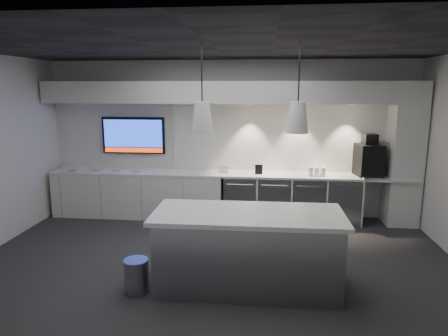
# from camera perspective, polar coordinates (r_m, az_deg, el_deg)

# --- Properties ---
(floor) EXTENTS (7.00, 7.00, 0.00)m
(floor) POSITION_cam_1_polar(r_m,az_deg,el_deg) (5.80, -1.54, -14.01)
(floor) COLOR #2B2B2E
(floor) RESTS_ON ground
(ceiling) EXTENTS (7.00, 7.00, 0.00)m
(ceiling) POSITION_cam_1_polar(r_m,az_deg,el_deg) (5.26, -1.72, 17.00)
(ceiling) COLOR black
(ceiling) RESTS_ON wall_back
(wall_back) EXTENTS (7.00, 0.00, 7.00)m
(wall_back) POSITION_cam_1_polar(r_m,az_deg,el_deg) (7.78, 0.77, 4.13)
(wall_back) COLOR silver
(wall_back) RESTS_ON floor
(wall_front) EXTENTS (7.00, 0.00, 7.00)m
(wall_front) POSITION_cam_1_polar(r_m,az_deg,el_deg) (2.95, -8.02, -8.32)
(wall_front) COLOR silver
(wall_front) RESTS_ON floor
(back_counter) EXTENTS (6.80, 0.65, 0.04)m
(back_counter) POSITION_cam_1_polar(r_m,az_deg,el_deg) (7.57, 0.54, -0.84)
(back_counter) COLOR white
(back_counter) RESTS_ON left_base_cabinets
(left_base_cabinets) EXTENTS (3.30, 0.63, 0.86)m
(left_base_cabinets) POSITION_cam_1_polar(r_m,az_deg,el_deg) (8.02, -12.04, -3.69)
(left_base_cabinets) COLOR white
(left_base_cabinets) RESTS_ON floor
(fridge_unit_a) EXTENTS (0.60, 0.61, 0.85)m
(fridge_unit_a) POSITION_cam_1_polar(r_m,az_deg,el_deg) (7.66, 2.40, -4.21)
(fridge_unit_a) COLOR gray
(fridge_unit_a) RESTS_ON floor
(fridge_unit_b) EXTENTS (0.60, 0.61, 0.85)m
(fridge_unit_b) POSITION_cam_1_polar(r_m,az_deg,el_deg) (7.65, 7.13, -4.31)
(fridge_unit_b) COLOR gray
(fridge_unit_b) RESTS_ON floor
(fridge_unit_c) EXTENTS (0.60, 0.61, 0.85)m
(fridge_unit_c) POSITION_cam_1_polar(r_m,az_deg,el_deg) (7.69, 11.84, -4.38)
(fridge_unit_c) COLOR gray
(fridge_unit_c) RESTS_ON floor
(fridge_unit_d) EXTENTS (0.60, 0.61, 0.85)m
(fridge_unit_d) POSITION_cam_1_polar(r_m,az_deg,el_deg) (7.78, 16.47, -4.43)
(fridge_unit_d) COLOR gray
(fridge_unit_d) RESTS_ON floor
(backsplash) EXTENTS (4.60, 0.03, 1.30)m
(backsplash) POSITION_cam_1_polar(r_m,az_deg,el_deg) (7.74, 9.66, 4.30)
(backsplash) COLOR white
(backsplash) RESTS_ON wall_back
(soffit) EXTENTS (6.90, 0.60, 0.40)m
(soffit) POSITION_cam_1_polar(r_m,az_deg,el_deg) (7.42, 0.58, 10.74)
(soffit) COLOR white
(soffit) RESTS_ON wall_back
(column) EXTENTS (0.55, 0.55, 2.60)m
(column) POSITION_cam_1_polar(r_m,az_deg,el_deg) (7.89, 24.38, 1.74)
(column) COLOR white
(column) RESTS_ON floor
(wall_tv) EXTENTS (1.25, 0.07, 0.72)m
(wall_tv) POSITION_cam_1_polar(r_m,az_deg,el_deg) (8.11, -12.79, 4.57)
(wall_tv) COLOR black
(wall_tv) RESTS_ON wall_back
(island) EXTENTS (2.34, 1.02, 0.99)m
(island) POSITION_cam_1_polar(r_m,az_deg,el_deg) (5.09, 3.40, -11.62)
(island) COLOR gray
(island) RESTS_ON floor
(bin) EXTENTS (0.40, 0.40, 0.42)m
(bin) POSITION_cam_1_polar(r_m,az_deg,el_deg) (5.20, -12.40, -14.82)
(bin) COLOR gray
(bin) RESTS_ON floor
(coffee_machine) EXTENTS (0.48, 0.64, 0.77)m
(coffee_machine) POSITION_cam_1_polar(r_m,az_deg,el_deg) (7.73, 19.95, 1.27)
(coffee_machine) COLOR black
(coffee_machine) RESTS_ON back_counter
(sign_black) EXTENTS (0.14, 0.03, 0.18)m
(sign_black) POSITION_cam_1_polar(r_m,az_deg,el_deg) (7.46, 4.99, -0.20)
(sign_black) COLOR black
(sign_black) RESTS_ON back_counter
(sign_white) EXTENTS (0.18, 0.02, 0.14)m
(sign_white) POSITION_cam_1_polar(r_m,az_deg,el_deg) (7.52, -0.10, -0.22)
(sign_white) COLOR white
(sign_white) RESTS_ON back_counter
(cup_cluster) EXTENTS (0.30, 0.19, 0.16)m
(cup_cluster) POSITION_cam_1_polar(r_m,az_deg,el_deg) (7.49, 13.10, -0.48)
(cup_cluster) COLOR white
(cup_cluster) RESTS_ON back_counter
(tray_a) EXTENTS (0.17, 0.17, 0.02)m
(tray_a) POSITION_cam_1_polar(r_m,az_deg,el_deg) (8.32, -20.61, -0.23)
(tray_a) COLOR #ADADAD
(tray_a) RESTS_ON back_counter
(tray_b) EXTENTS (0.18, 0.18, 0.02)m
(tray_b) POSITION_cam_1_polar(r_m,az_deg,el_deg) (8.15, -17.61, -0.26)
(tray_b) COLOR #ADADAD
(tray_b) RESTS_ON back_counter
(tray_c) EXTENTS (0.17, 0.17, 0.02)m
(tray_c) POSITION_cam_1_polar(r_m,az_deg,el_deg) (8.03, -15.02, -0.29)
(tray_c) COLOR #ADADAD
(tray_c) RESTS_ON back_counter
(tray_d) EXTENTS (0.16, 0.16, 0.02)m
(tray_d) POSITION_cam_1_polar(r_m,az_deg,el_deg) (7.83, -12.30, -0.44)
(tray_d) COLOR #ADADAD
(tray_d) RESTS_ON back_counter
(pendant_left) EXTENTS (0.25, 0.25, 1.06)m
(pendant_left) POSITION_cam_1_polar(r_m,az_deg,el_deg) (4.75, -3.12, 7.37)
(pendant_left) COLOR white
(pendant_left) RESTS_ON ceiling
(pendant_right) EXTENTS (0.25, 0.25, 1.06)m
(pendant_right) POSITION_cam_1_polar(r_m,az_deg,el_deg) (4.71, 10.47, 7.16)
(pendant_right) COLOR white
(pendant_right) RESTS_ON ceiling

